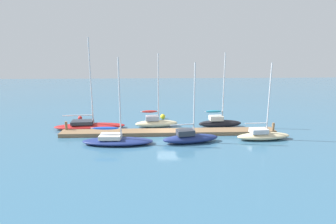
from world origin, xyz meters
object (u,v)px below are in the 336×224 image
Objects in this scene: sailboat_4 at (219,122)px; mooring_buoy_red at (80,118)px; sailboat_1 at (117,140)px; mooring_buoy_yellow at (163,117)px; sailboat_3 at (190,137)px; sailboat_5 at (263,135)px; sailboat_2 at (156,122)px; sailboat_0 at (89,125)px.

mooring_buoy_red is at bearing 163.37° from sailboat_4.
sailboat_1 is 0.96× the size of sailboat_4.
sailboat_4 is at bearing -32.13° from mooring_buoy_yellow.
sailboat_3 is at bearing -75.68° from mooring_buoy_yellow.
sailboat_5 is at bearing -23.19° from mooring_buoy_red.
sailboat_5 is at bearing 4.99° from sailboat_1.
sailboat_4 is at bearing 120.73° from sailboat_5.
sailboat_3 reaches higher than mooring_buoy_red.
sailboat_2 reaches higher than sailboat_1.
mooring_buoy_yellow reaches higher than mooring_buoy_red.
mooring_buoy_yellow is at bearing 133.76° from sailboat_5.
sailboat_5 is at bearing -18.29° from sailboat_0.
mooring_buoy_red is at bearing 154.32° from sailboat_2.
mooring_buoy_red is (-9.86, 3.74, -0.35)m from sailboat_2.
sailboat_2 is 15.90× the size of mooring_buoy_red.
sailboat_1 is 12.54× the size of mooring_buoy_yellow.
sailboat_5 reaches higher than mooring_buoy_yellow.
sailboat_0 is at bearing 161.42° from sailboat_5.
sailboat_1 is 7.17m from sailboat_3.
sailboat_1 is 14.72m from sailboat_5.
sailboat_5 is 13.41m from mooring_buoy_yellow.
sailboat_5 is (10.90, -5.15, -0.12)m from sailboat_2.
mooring_buoy_red is (-2.14, 4.16, -0.18)m from sailboat_0.
mooring_buoy_red is at bearing 113.16° from sailboat_0.
mooring_buoy_yellow is at bearing 0.38° from mooring_buoy_red.
sailboat_4 is (4.15, 5.45, 0.06)m from sailboat_3.
sailboat_2 reaches higher than sailboat_5.
sailboat_3 is 1.01× the size of sailboat_5.
sailboat_4 reaches higher than sailboat_2.
sailboat_3 is at bearing -35.76° from mooring_buoy_red.
sailboat_2 is at bearing 59.30° from sailboat_1.
sailboat_2 is at bearing 150.38° from sailboat_5.
sailboat_3 is at bearing -29.86° from sailboat_0.
sailboat_3 reaches higher than mooring_buoy_yellow.
sailboat_0 is 9.62m from mooring_buoy_yellow.
mooring_buoy_red is (-20.76, 8.89, -0.22)m from sailboat_5.
sailboat_0 is 15.25m from sailboat_4.
sailboat_2 is (3.80, 5.93, 0.17)m from sailboat_1.
sailboat_1 is 10.83m from mooring_buoy_yellow.
sailboat_3 is at bearing -179.49° from sailboat_5.
sailboat_3 is at bearing 3.11° from sailboat_1.
sailboat_2 reaches higher than mooring_buoy_yellow.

